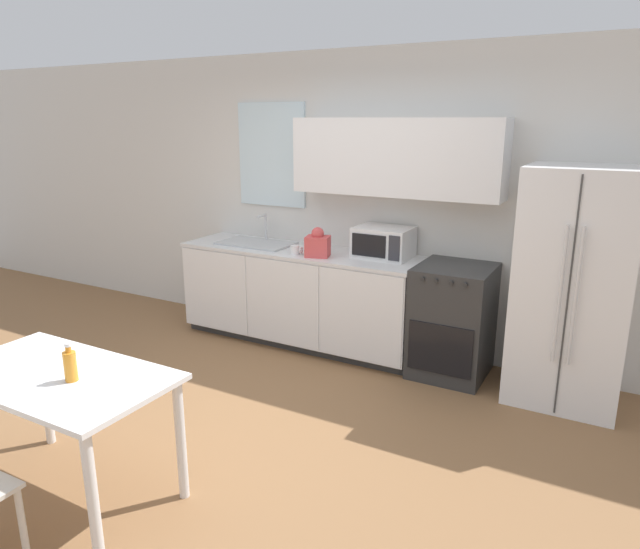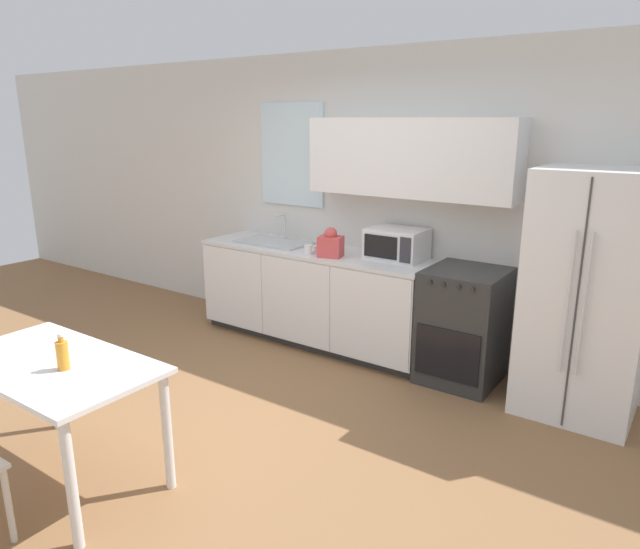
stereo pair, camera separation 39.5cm
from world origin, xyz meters
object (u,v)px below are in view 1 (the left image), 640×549
Objects in this scene: drink_bottle at (70,365)px; dining_table at (59,391)px; refrigerator at (573,288)px; oven_range at (452,321)px; microwave at (383,242)px; coffee_mug at (296,250)px.

dining_table is at bearing 173.90° from drink_bottle.
refrigerator is at bearing 50.77° from drink_bottle.
drink_bottle reaches higher than dining_table.
oven_range reaches higher than dining_table.
dining_table is 0.25m from drink_bottle.
refrigerator is 3.66× the size of microwave.
microwave is (-1.57, 0.12, 0.16)m from refrigerator.
microwave is 2.89m from dining_table.
microwave is at bearing 77.85° from drink_bottle.
coffee_mug is 0.09× the size of dining_table.
coffee_mug is at bearing 89.56° from dining_table.
coffee_mug is at bearing 93.00° from drink_bottle.
refrigerator is at bearing 4.07° from coffee_mug.
refrigerator reaches higher than oven_range.
refrigerator is at bearing 48.72° from dining_table.
microwave is 2.29× the size of drink_bottle.
refrigerator is at bearing -4.50° from microwave.
refrigerator is 3.43m from drink_bottle.
oven_range is 4.41× the size of drink_bottle.
dining_table is (-2.32, -2.64, -0.24)m from refrigerator.
microwave reaches higher than coffee_mug.
dining_table is (-0.02, -2.48, -0.31)m from coffee_mug.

